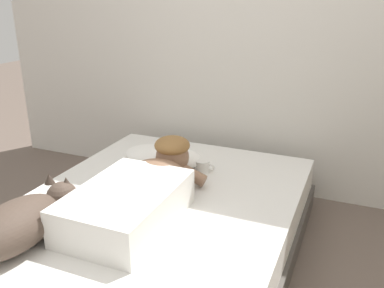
{
  "coord_description": "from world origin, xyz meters",
  "views": [
    {
      "loc": [
        0.69,
        -1.35,
        1.37
      ],
      "look_at": [
        -0.12,
        0.58,
        0.59
      ],
      "focal_mm": 38.43,
      "sensor_mm": 36.0,
      "label": 1
    }
  ],
  "objects": [
    {
      "name": "pillow",
      "position": [
        -0.41,
        0.79,
        0.4
      ],
      "size": [
        0.52,
        0.32,
        0.11
      ],
      "primitive_type": "ellipsoid",
      "color": "white",
      "rests_on": "bed"
    },
    {
      "name": "cell_phone",
      "position": [
        -0.11,
        0.39,
        0.35
      ],
      "size": [
        0.07,
        0.14,
        0.01
      ],
      "primitive_type": "cube",
      "color": "black",
      "rests_on": "bed"
    },
    {
      "name": "coffee_cup",
      "position": [
        -0.14,
        0.78,
        0.38
      ],
      "size": [
        0.12,
        0.09,
        0.07
      ],
      "color": "white",
      "rests_on": "bed"
    },
    {
      "name": "back_wall",
      "position": [
        -0.0,
        1.44,
        1.25
      ],
      "size": [
        4.2,
        0.12,
        2.5
      ],
      "color": "silver",
      "rests_on": "ground"
    },
    {
      "name": "person_lying",
      "position": [
        -0.25,
        0.23,
        0.45
      ],
      "size": [
        0.43,
        0.92,
        0.27
      ],
      "color": "white",
      "rests_on": "bed"
    },
    {
      "name": "bed",
      "position": [
        -0.22,
        0.28,
        0.17
      ],
      "size": [
        1.42,
        1.96,
        0.34
      ],
      "color": "#4C4742",
      "rests_on": "ground"
    },
    {
      "name": "dog",
      "position": [
        -0.58,
        -0.22,
        0.45
      ],
      "size": [
        0.26,
        0.57,
        0.21
      ],
      "color": "#4C3D33",
      "rests_on": "bed"
    }
  ]
}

